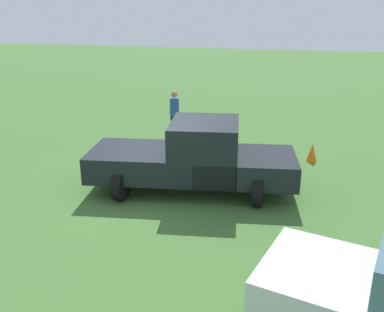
{
  "coord_description": "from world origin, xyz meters",
  "views": [
    {
      "loc": [
        -9.31,
        -3.39,
        4.34
      ],
      "look_at": [
        0.25,
        -0.83,
        0.9
      ],
      "focal_mm": 39.79,
      "sensor_mm": 36.0,
      "label": 1
    }
  ],
  "objects": [
    {
      "name": "person_bystander",
      "position": [
        4.5,
        0.95,
        0.94
      ],
      "size": [
        0.42,
        0.42,
        1.67
      ],
      "rotation": [
        0.0,
        0.0,
        2.72
      ],
      "color": "black",
      "rests_on": "ground_plane"
    },
    {
      "name": "ground_plane",
      "position": [
        0.0,
        0.0,
        0.0
      ],
      "size": [
        80.0,
        80.0,
        0.0
      ],
      "primitive_type": "plane",
      "color": "#3D662D"
    },
    {
      "name": "traffic_cone",
      "position": [
        3.21,
        -3.74,
        0.28
      ],
      "size": [
        0.32,
        0.32,
        0.55
      ],
      "primitive_type": "cone",
      "color": "orange",
      "rests_on": "ground_plane"
    },
    {
      "name": "pickup_truck",
      "position": [
        0.27,
        -0.96,
        0.91
      ],
      "size": [
        2.73,
        5.28,
        1.78
      ],
      "rotation": [
        0.0,
        0.0,
        1.73
      ],
      "color": "black",
      "rests_on": "ground_plane"
    }
  ]
}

